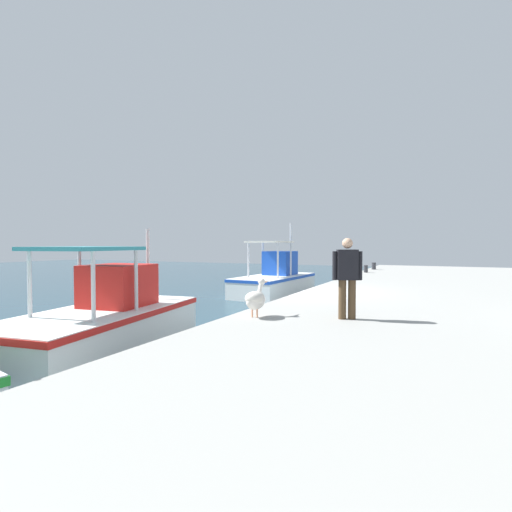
{
  "coord_description": "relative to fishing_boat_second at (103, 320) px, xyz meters",
  "views": [
    {
      "loc": [
        -12.44,
        -4.17,
        2.36
      ],
      "look_at": [
        2.35,
        2.97,
        1.87
      ],
      "focal_mm": 26.76,
      "sensor_mm": 36.0,
      "label": 1
    }
  ],
  "objects": [
    {
      "name": "pelican",
      "position": [
        1.18,
        -3.23,
        0.54
      ],
      "size": [
        0.95,
        0.39,
        0.82
      ],
      "color": "tan",
      "rests_on": "quay_pier"
    },
    {
      "name": "fishing_boat_second",
      "position": [
        0.0,
        0.0,
        0.0
      ],
      "size": [
        5.36,
        2.98,
        2.79
      ],
      "color": "white",
      "rests_on": "ground"
    },
    {
      "name": "quay_pier",
      "position": [
        6.28,
        -7.62,
        -0.26
      ],
      "size": [
        36.0,
        10.0,
        0.8
      ],
      "primitive_type": "cube",
      "color": "#9E9E99",
      "rests_on": "ground"
    },
    {
      "name": "fisherman_standing",
      "position": [
        1.82,
        -5.05,
        1.08
      ],
      "size": [
        0.39,
        0.58,
        1.7
      ],
      "color": "#4C3823",
      "rests_on": "quay_pier"
    },
    {
      "name": "mooring_bollard_nearest",
      "position": [
        15.69,
        -3.07,
        0.35
      ],
      "size": [
        0.22,
        0.22,
        0.41
      ],
      "primitive_type": "cylinder",
      "color": "#333338",
      "rests_on": "quay_pier"
    },
    {
      "name": "mooring_bollard_second",
      "position": [
        18.56,
        -3.07,
        0.36
      ],
      "size": [
        0.26,
        0.26,
        0.44
      ],
      "primitive_type": "cylinder",
      "color": "#333338",
      "rests_on": "quay_pier"
    },
    {
      "name": "fishing_boat_third",
      "position": [
        10.48,
        0.24,
        0.03
      ],
      "size": [
        5.38,
        2.39,
        3.47
      ],
      "color": "white",
      "rests_on": "ground"
    }
  ]
}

